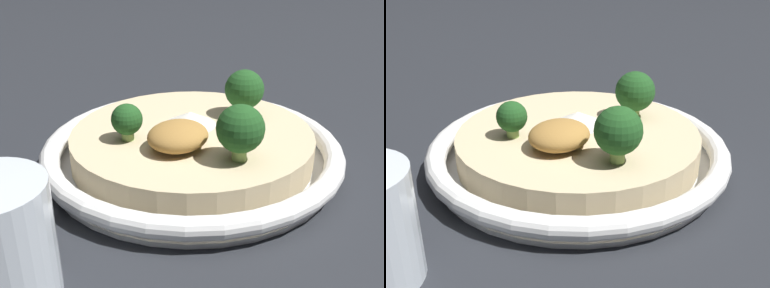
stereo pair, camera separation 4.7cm
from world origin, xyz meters
The scene contains 7 objects.
ground_plane centered at (0.00, 0.00, 0.00)m, with size 6.00×6.00×0.00m, color #23262B.
risotto_bowl centered at (0.00, 0.00, 0.02)m, with size 0.29×0.29×0.04m.
cheese_sprinkle centered at (-0.01, -0.01, 0.04)m, with size 0.05×0.05×0.01m.
crispy_onion_garnish centered at (0.04, 0.01, 0.05)m, with size 0.06×0.05×0.02m.
broccoli_back_right centered at (0.03, 0.07, 0.07)m, with size 0.04×0.04×0.05m.
broccoli_right centered at (0.05, -0.04, 0.06)m, with size 0.03×0.03×0.04m.
broccoli_left centered at (-0.06, 0.02, 0.07)m, with size 0.04×0.04×0.05m.
Camera 2 is at (0.32, 0.29, 0.22)m, focal length 45.00 mm.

